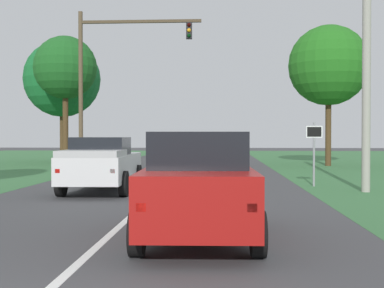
% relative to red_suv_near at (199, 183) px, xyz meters
% --- Properties ---
extents(ground_plane, '(120.00, 120.00, 0.00)m').
position_rel_red_suv_near_xyz_m(ground_plane, '(-1.69, 7.78, -1.02)').
color(ground_plane, '#424244').
extents(red_suv_near, '(2.21, 4.46, 1.95)m').
position_rel_red_suv_near_xyz_m(red_suv_near, '(0.00, 0.00, 0.00)').
color(red_suv_near, '#9E1411').
rests_on(red_suv_near, ground_plane).
extents(pickup_truck_lead, '(2.31, 5.23, 1.83)m').
position_rel_red_suv_near_xyz_m(pickup_truck_lead, '(-3.59, 7.52, -0.07)').
color(pickup_truck_lead, silver).
rests_on(pickup_truck_lead, ground_plane).
extents(traffic_light, '(6.94, 0.40, 8.88)m').
position_rel_red_suv_near_xyz_m(traffic_light, '(-5.86, 18.74, 4.72)').
color(traffic_light, brown).
rests_on(traffic_light, ground_plane).
extents(keep_moving_sign, '(0.60, 0.09, 2.38)m').
position_rel_red_suv_near_xyz_m(keep_moving_sign, '(3.87, 9.56, 0.50)').
color(keep_moving_sign, gray).
rests_on(keep_moving_sign, ground_plane).
extents(oak_tree_right, '(4.97, 4.97, 8.74)m').
position_rel_red_suv_near_xyz_m(oak_tree_right, '(7.13, 22.41, 5.21)').
color(oak_tree_right, '#4C351E').
rests_on(oak_tree_right, ground_plane).
extents(utility_pole_right, '(0.28, 0.28, 10.18)m').
position_rel_red_suv_near_xyz_m(utility_pole_right, '(5.26, 7.83, 4.07)').
color(utility_pole_right, '#9E998E').
rests_on(utility_pole_right, ground_plane).
extents(extra_tree_1, '(4.05, 4.05, 8.30)m').
position_rel_red_suv_near_xyz_m(extra_tree_1, '(-9.58, 22.64, 5.22)').
color(extra_tree_1, '#4C351E').
rests_on(extra_tree_1, ground_plane).
extents(extra_tree_2, '(5.47, 5.47, 8.71)m').
position_rel_red_suv_near_xyz_m(extra_tree_2, '(-10.97, 26.35, 4.94)').
color(extra_tree_2, '#4C351E').
rests_on(extra_tree_2, ground_plane).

